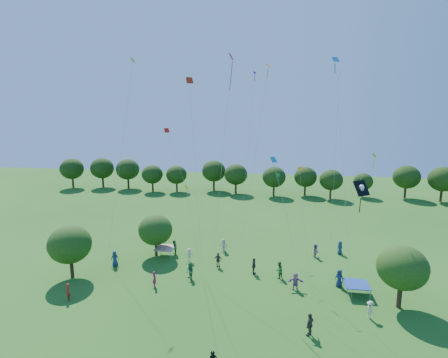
% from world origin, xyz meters
% --- Properties ---
extents(near_tree_west, '(4.33, 4.33, 5.58)m').
position_xyz_m(near_tree_west, '(-16.06, 14.47, 3.63)').
color(near_tree_west, '#422B19').
rests_on(near_tree_west, ground).
extents(near_tree_north, '(4.01, 4.01, 5.05)m').
position_xyz_m(near_tree_north, '(-9.32, 21.19, 3.24)').
color(near_tree_north, '#422B19').
rests_on(near_tree_north, ground).
extents(near_tree_east, '(4.25, 4.25, 5.67)m').
position_xyz_m(near_tree_east, '(15.65, 13.51, 3.75)').
color(near_tree_east, '#422B19').
rests_on(near_tree_east, ground).
extents(treeline, '(88.01, 8.77, 6.77)m').
position_xyz_m(treeline, '(-1.73, 55.43, 4.09)').
color(treeline, '#422B19').
rests_on(treeline, ground).
extents(tent_red_stripe, '(2.20, 2.20, 1.10)m').
position_xyz_m(tent_red_stripe, '(-8.19, 21.16, 1.04)').
color(tent_red_stripe, '#F2451C').
rests_on(tent_red_stripe, ground).
extents(tent_blue, '(2.20, 2.20, 1.10)m').
position_xyz_m(tent_blue, '(12.43, 15.26, 1.04)').
color(tent_blue, navy).
rests_on(tent_blue, ground).
extents(crowd_person_0, '(0.97, 0.90, 1.76)m').
position_xyz_m(crowd_person_0, '(-12.91, 17.72, 0.88)').
color(crowd_person_0, navy).
rests_on(crowd_person_0, ground).
extents(crowd_person_1, '(0.65, 0.72, 1.62)m').
position_xyz_m(crowd_person_1, '(-13.85, 10.23, 0.81)').
color(crowd_person_1, maroon).
rests_on(crowd_person_1, ground).
extents(crowd_person_2, '(0.74, 0.99, 1.80)m').
position_xyz_m(crowd_person_2, '(-7.25, 21.73, 0.90)').
color(crowd_person_2, '#2F662B').
rests_on(crowd_person_2, ground).
extents(crowd_person_3, '(0.80, 1.11, 1.56)m').
position_xyz_m(crowd_person_3, '(12.71, 11.38, 0.78)').
color(crowd_person_3, beige).
rests_on(crowd_person_3, ground).
extents(crowd_person_4, '(0.98, 1.19, 1.86)m').
position_xyz_m(crowd_person_4, '(7.54, 8.29, 0.93)').
color(crowd_person_4, '#413C34').
rests_on(crowd_person_4, ground).
extents(crowd_person_5, '(0.67, 1.58, 1.65)m').
position_xyz_m(crowd_person_5, '(9.50, 23.51, 0.82)').
color(crowd_person_5, '#824E85').
rests_on(crowd_person_5, ground).
extents(crowd_person_6, '(0.93, 0.82, 1.66)m').
position_xyz_m(crowd_person_6, '(12.54, 24.94, 0.83)').
color(crowd_person_6, navy).
rests_on(crowd_person_6, ground).
extents(crowd_person_7, '(0.53, 0.67, 1.56)m').
position_xyz_m(crowd_person_7, '(-1.53, 23.94, 0.78)').
color(crowd_person_7, maroon).
rests_on(crowd_person_7, ground).
extents(crowd_person_8, '(0.94, 0.98, 1.79)m').
position_xyz_m(crowd_person_8, '(5.22, 17.53, 0.90)').
color(crowd_person_8, '#316129').
rests_on(crowd_person_8, ground).
extents(crowd_person_9, '(1.14, 0.76, 1.60)m').
position_xyz_m(crowd_person_9, '(-4.96, 20.10, 0.80)').
color(crowd_person_9, beige).
rests_on(crowd_person_9, ground).
extents(crowd_person_10, '(0.61, 1.10, 1.78)m').
position_xyz_m(crowd_person_10, '(2.59, 18.05, 0.89)').
color(crowd_person_10, '#3E3631').
rests_on(crowd_person_10, ground).
extents(crowd_person_11, '(1.61, 0.64, 1.69)m').
position_xyz_m(crowd_person_11, '(6.79, 15.34, 0.85)').
color(crowd_person_11, '#895085').
rests_on(crowd_person_11, ground).
extents(crowd_person_12, '(0.99, 0.89, 1.77)m').
position_xyz_m(crowd_person_12, '(11.08, 16.60, 0.88)').
color(crowd_person_12, navy).
rests_on(crowd_person_12, ground).
extents(crowd_person_13, '(0.66, 0.71, 1.60)m').
position_xyz_m(crowd_person_13, '(-6.90, 13.86, 0.80)').
color(crowd_person_13, '#A11D46').
rests_on(crowd_person_13, ground).
extents(crowd_person_14, '(0.93, 0.94, 1.75)m').
position_xyz_m(crowd_person_14, '(-3.83, 15.88, 0.87)').
color(crowd_person_14, '#2B6642').
rests_on(crowd_person_14, ground).
extents(crowd_person_15, '(1.19, 0.77, 1.69)m').
position_xyz_m(crowd_person_15, '(-1.52, 23.56, 0.84)').
color(crowd_person_15, '#B1A58D').
rests_on(crowd_person_15, ground).
extents(crowd_person_16, '(1.06, 0.68, 1.67)m').
position_xyz_m(crowd_person_16, '(-1.44, 19.19, 0.84)').
color(crowd_person_16, '#463C38').
rests_on(crowd_person_16, ground).
extents(pirate_kite, '(5.44, 3.76, 10.37)m').
position_xyz_m(pirate_kite, '(11.17, 11.18, 11.01)').
color(pirate_kite, black).
extents(red_high_kite, '(1.19, 7.03, 21.76)m').
position_xyz_m(red_high_kite, '(-0.56, 20.70, 19.01)').
color(red_high_kite, red).
extents(small_kite_0, '(6.56, 5.56, 13.56)m').
position_xyz_m(small_kite_0, '(-8.84, 27.59, 12.19)').
color(small_kite_0, red).
extents(small_kite_1, '(0.36, 5.88, 9.45)m').
position_xyz_m(small_kite_1, '(-3.03, 13.40, 8.18)').
color(small_kite_1, '#FFA60D').
extents(small_kite_2, '(5.89, 1.03, 11.93)m').
position_xyz_m(small_kite_2, '(12.22, 17.01, 10.22)').
color(small_kite_2, '#C3F715').
extents(small_kite_3, '(2.31, 4.31, 8.39)m').
position_xyz_m(small_kite_3, '(5.24, 24.69, 7.90)').
color(small_kite_3, '#167C26').
extents(small_kite_4, '(2.65, 1.16, 19.87)m').
position_xyz_m(small_kite_4, '(9.57, 12.57, 15.90)').
color(small_kite_4, blue).
extents(small_kite_5, '(1.33, 5.39, 20.48)m').
position_xyz_m(small_kite_5, '(1.36, 25.57, 14.81)').
color(small_kite_5, '#78178A').
extents(small_kite_6, '(0.88, 5.52, 20.80)m').
position_xyz_m(small_kite_6, '(11.86, 28.56, 17.13)').
color(small_kite_6, silver).
extents(small_kite_7, '(3.10, 0.99, 10.77)m').
position_xyz_m(small_kite_7, '(4.65, 22.09, 10.47)').
color(small_kite_7, '#0D92C7').
extents(small_kite_8, '(0.65, 4.35, 18.60)m').
position_xyz_m(small_kite_8, '(-2.96, 14.59, 15.42)').
color(small_kite_8, red).
extents(small_kite_9, '(2.78, 0.81, 20.51)m').
position_xyz_m(small_kite_9, '(2.85, 20.82, 16.24)').
color(small_kite_9, orange).
extents(small_kite_10, '(1.45, 0.87, 10.36)m').
position_xyz_m(small_kite_10, '(7.21, 17.78, 9.12)').
color(small_kite_10, '#C38B11').
extents(small_kite_11, '(3.01, 3.29, 21.55)m').
position_xyz_m(small_kite_11, '(-12.08, 21.12, 17.44)').
color(small_kite_11, '#39991B').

